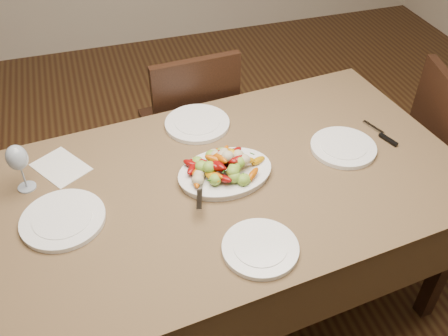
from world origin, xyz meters
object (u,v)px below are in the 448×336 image
object	(u,v)px
plate_far	(197,124)
wine_glass	(20,167)
plate_near	(260,248)
plate_left	(63,220)
chair_far	(187,124)
plate_right	(343,148)
dining_table	(224,247)
serving_platter	(225,174)

from	to	relation	value
plate_far	wine_glass	size ratio (longest dim) A/B	1.35
plate_far	plate_near	xyz separation A→B (m)	(0.02, -0.72, 0.00)
plate_left	plate_near	distance (m)	0.68
chair_far	wine_glass	distance (m)	1.03
plate_left	plate_right	xyz separation A→B (m)	(1.10, 0.07, 0.00)
dining_table	plate_far	xyz separation A→B (m)	(-0.00, 0.37, 0.39)
serving_platter	plate_near	world-z (taller)	serving_platter
serving_platter	plate_left	size ratio (longest dim) A/B	1.21
chair_far	plate_far	size ratio (longest dim) A/B	3.44
dining_table	plate_near	world-z (taller)	plate_near
plate_left	plate_near	size ratio (longest dim) A/B	1.15
plate_left	wine_glass	size ratio (longest dim) A/B	1.41
dining_table	chair_far	size ratio (longest dim) A/B	1.94
plate_left	wine_glass	xyz separation A→B (m)	(-0.12, 0.21, 0.09)
plate_left	wine_glass	bearing A→B (deg)	118.54
serving_platter	plate_right	xyz separation A→B (m)	(0.50, 0.02, -0.00)
plate_right	wine_glass	xyz separation A→B (m)	(-1.22, 0.14, 0.09)
serving_platter	plate_far	size ratio (longest dim) A/B	1.26
dining_table	plate_left	size ratio (longest dim) A/B	6.38
plate_right	plate_far	world-z (taller)	same
chair_far	plate_left	world-z (taller)	chair_far
chair_far	wine_glass	size ratio (longest dim) A/B	4.64
plate_near	plate_right	bearing A→B (deg)	37.91
dining_table	wine_glass	world-z (taller)	wine_glass
plate_left	wine_glass	distance (m)	0.26
chair_far	plate_far	bearing A→B (deg)	79.95
dining_table	plate_right	bearing A→B (deg)	3.97
serving_platter	dining_table	bearing A→B (deg)	-117.50
plate_right	plate_near	xyz separation A→B (m)	(-0.50, -0.39, 0.00)
plate_far	plate_near	size ratio (longest dim) A/B	1.10
wine_glass	serving_platter	bearing A→B (deg)	-12.49
chair_far	plate_right	world-z (taller)	chair_far
plate_near	wine_glass	xyz separation A→B (m)	(-0.72, 0.53, 0.09)
plate_near	dining_table	bearing A→B (deg)	91.84
serving_platter	plate_far	world-z (taller)	serving_platter
plate_near	plate_left	bearing A→B (deg)	151.85
plate_right	plate_far	distance (m)	0.62
wine_glass	dining_table	bearing A→B (deg)	-14.26
chair_far	wine_glass	world-z (taller)	wine_glass
dining_table	serving_platter	bearing A→B (deg)	62.50
serving_platter	plate_left	xyz separation A→B (m)	(-0.60, -0.06, -0.00)
dining_table	chair_far	bearing A→B (deg)	87.22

